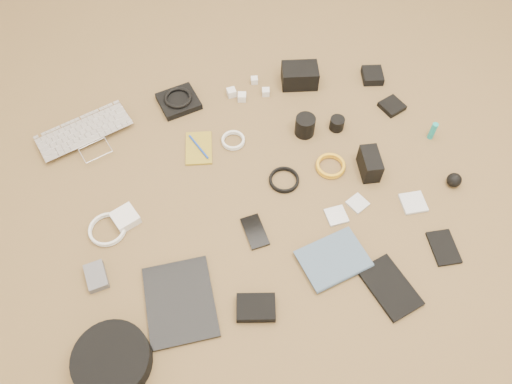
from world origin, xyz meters
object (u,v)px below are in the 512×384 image
object	(u,v)px
laptop	(90,141)
headphone_case	(112,361)
dslr_camera	(300,76)
phone	(255,232)
tablet	(180,302)
paperback	(346,280)

from	to	relation	value
laptop	headphone_case	world-z (taller)	headphone_case
dslr_camera	phone	distance (m)	0.72
tablet	dslr_camera	bearing A→B (deg)	53.47
headphone_case	laptop	bearing A→B (deg)	88.55
paperback	laptop	bearing A→B (deg)	32.43
phone	tablet	bearing A→B (deg)	-152.91
headphone_case	dslr_camera	bearing A→B (deg)	46.10
dslr_camera	tablet	bearing A→B (deg)	-116.83
laptop	dslr_camera	xyz separation A→B (m)	(0.86, 0.08, 0.03)
tablet	headphone_case	distance (m)	0.26
paperback	headphone_case	bearing A→B (deg)	83.92
tablet	paperback	distance (m)	0.53
laptop	paperback	world-z (taller)	laptop
dslr_camera	laptop	bearing A→B (deg)	-161.83
phone	paperback	bearing A→B (deg)	-50.91
tablet	phone	world-z (taller)	tablet
laptop	dslr_camera	distance (m)	0.87
tablet	phone	distance (m)	0.34
dslr_camera	paperback	world-z (taller)	dslr_camera
headphone_case	paperback	xyz separation A→B (m)	(0.74, 0.05, -0.02)
phone	paperback	size ratio (longest dim) A/B	0.58
laptop	dslr_camera	size ratio (longest dim) A/B	2.43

